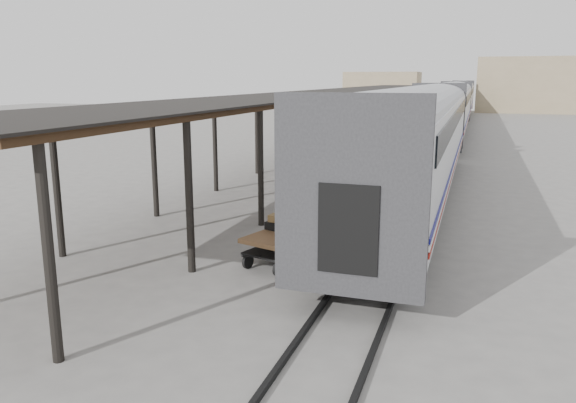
# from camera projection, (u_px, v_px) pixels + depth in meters

# --- Properties ---
(ground) EXTENTS (160.00, 160.00, 0.00)m
(ground) POSITION_uv_depth(u_px,v_px,m) (267.00, 254.00, 16.06)
(ground) COLOR slate
(ground) RESTS_ON ground
(train) EXTENTS (3.45, 76.01, 4.01)m
(train) POSITION_uv_depth(u_px,v_px,m) (449.00, 106.00, 45.80)
(train) COLOR silver
(train) RESTS_ON ground
(canopy) EXTENTS (4.90, 64.30, 4.15)m
(canopy) POSITION_uv_depth(u_px,v_px,m) (343.00, 92.00, 38.49)
(canopy) COLOR #422B19
(canopy) RESTS_ON ground
(rails) EXTENTS (1.54, 150.00, 0.12)m
(rails) POSITION_uv_depth(u_px,v_px,m) (447.00, 138.00, 46.55)
(rails) COLOR black
(rails) RESTS_ON ground
(building_far) EXTENTS (18.00, 10.00, 8.00)m
(building_far) POSITION_uv_depth(u_px,v_px,m) (540.00, 85.00, 83.12)
(building_far) COLOR tan
(building_far) RESTS_ON ground
(building_left) EXTENTS (12.00, 8.00, 6.00)m
(building_left) POSITION_uv_depth(u_px,v_px,m) (382.00, 90.00, 94.47)
(building_left) COLOR tan
(building_left) RESTS_ON ground
(baggage_cart) EXTENTS (1.90, 2.66, 0.86)m
(baggage_cart) POSITION_uv_depth(u_px,v_px,m) (284.00, 240.00, 15.20)
(baggage_cart) COLOR brown
(baggage_cart) RESTS_ON ground
(suitcase_stack) EXTENTS (1.42, 1.19, 0.60)m
(suitcase_stack) POSITION_uv_depth(u_px,v_px,m) (289.00, 222.00, 15.47)
(suitcase_stack) COLOR #353537
(suitcase_stack) RESTS_ON baggage_cart
(luggage_tug) EXTENTS (1.17, 1.69, 1.39)m
(luggage_tug) POSITION_uv_depth(u_px,v_px,m) (353.00, 150.00, 34.38)
(luggage_tug) COLOR maroon
(luggage_tug) RESTS_ON ground
(porter) EXTENTS (0.61, 0.79, 1.93)m
(porter) POSITION_uv_depth(u_px,v_px,m) (285.00, 203.00, 14.27)
(porter) COLOR navy
(porter) RESTS_ON baggage_cart
(pedestrian) EXTENTS (0.91, 0.42, 1.52)m
(pedestrian) POSITION_uv_depth(u_px,v_px,m) (334.00, 152.00, 32.67)
(pedestrian) COLOR black
(pedestrian) RESTS_ON ground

